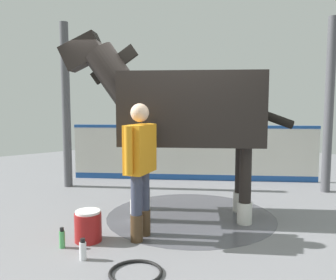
{
  "coord_description": "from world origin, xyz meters",
  "views": [
    {
      "loc": [
        -3.21,
        -3.46,
        1.61
      ],
      "look_at": [
        -0.37,
        -0.01,
        1.15
      ],
      "focal_mm": 37.03,
      "sensor_mm": 36.0,
      "label": 1
    }
  ],
  "objects_px": {
    "handler": "(140,162)",
    "hose_coil": "(136,272)",
    "wash_bucket": "(88,226)",
    "horse": "(183,111)",
    "bottle_spray": "(62,239)",
    "bottle_shampoo": "(83,250)"
  },
  "relations": [
    {
      "from": "handler",
      "to": "hose_coil",
      "type": "height_order",
      "value": "handler"
    },
    {
      "from": "wash_bucket",
      "to": "horse",
      "type": "bearing_deg",
      "value": -0.43
    },
    {
      "from": "bottle_spray",
      "to": "hose_coil",
      "type": "bearing_deg",
      "value": -74.14
    },
    {
      "from": "bottle_spray",
      "to": "hose_coil",
      "type": "distance_m",
      "value": 1.08
    },
    {
      "from": "horse",
      "to": "handler",
      "type": "xyz_separation_m",
      "value": [
        -0.97,
        -0.31,
        -0.59
      ]
    },
    {
      "from": "bottle_shampoo",
      "to": "handler",
      "type": "bearing_deg",
      "value": 7.18
    },
    {
      "from": "bottle_shampoo",
      "to": "bottle_spray",
      "type": "relative_size",
      "value": 0.98
    },
    {
      "from": "handler",
      "to": "bottle_shampoo",
      "type": "distance_m",
      "value": 1.16
    },
    {
      "from": "bottle_shampoo",
      "to": "wash_bucket",
      "type": "bearing_deg",
      "value": 57.17
    },
    {
      "from": "handler",
      "to": "hose_coil",
      "type": "bearing_deg",
      "value": -66.96
    },
    {
      "from": "horse",
      "to": "wash_bucket",
      "type": "relative_size",
      "value": 7.15
    },
    {
      "from": "wash_bucket",
      "to": "bottle_spray",
      "type": "relative_size",
      "value": 1.57
    },
    {
      "from": "horse",
      "to": "wash_bucket",
      "type": "distance_m",
      "value": 2.01
    },
    {
      "from": "horse",
      "to": "handler",
      "type": "relative_size",
      "value": 1.62
    },
    {
      "from": "handler",
      "to": "hose_coil",
      "type": "xyz_separation_m",
      "value": [
        -0.55,
        -0.71,
        -0.91
      ]
    },
    {
      "from": "handler",
      "to": "horse",
      "type": "bearing_deg",
      "value": 78.97
    },
    {
      "from": "handler",
      "to": "wash_bucket",
      "type": "distance_m",
      "value": 0.97
    },
    {
      "from": "bottle_spray",
      "to": "hose_coil",
      "type": "height_order",
      "value": "bottle_spray"
    },
    {
      "from": "horse",
      "to": "wash_bucket",
      "type": "height_order",
      "value": "horse"
    },
    {
      "from": "wash_bucket",
      "to": "hose_coil",
      "type": "relative_size",
      "value": 0.71
    },
    {
      "from": "horse",
      "to": "bottle_shampoo",
      "type": "height_order",
      "value": "horse"
    },
    {
      "from": "handler",
      "to": "bottle_shampoo",
      "type": "bearing_deg",
      "value": -111.69
    }
  ]
}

